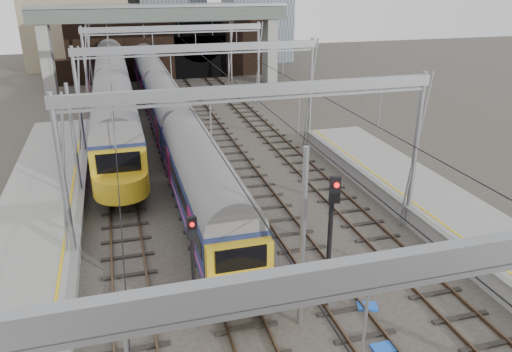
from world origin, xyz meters
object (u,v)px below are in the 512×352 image
object	(u,v)px
train_second	(111,63)
signal_near_centre	(331,228)
train_main	(159,92)
signal_near_left	(193,258)

from	to	relation	value
train_second	signal_near_centre	size ratio (longest dim) A/B	12.91
train_main	signal_near_centre	size ratio (longest dim) A/B	10.89
signal_near_centre	train_second	bearing A→B (deg)	116.51
train_second	train_main	bearing A→B (deg)	-76.21
train_second	signal_near_left	distance (m)	46.43
train_main	train_second	size ratio (longest dim) A/B	0.84
train_main	signal_near_left	world-z (taller)	train_main
signal_near_left	signal_near_centre	world-z (taller)	signal_near_centre
signal_near_left	signal_near_centre	distance (m)	5.18
train_second	signal_near_left	xyz separation A→B (m)	(2.27, -46.37, 0.23)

